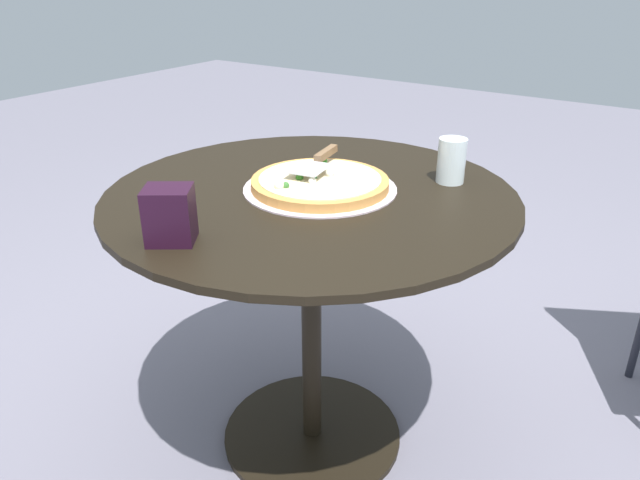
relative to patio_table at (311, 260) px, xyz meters
The scene contains 6 objects.
ground_plane 0.57m from the patio_table, ahead, with size 10.00×10.00×0.00m, color slate.
patio_table is the anchor object (origin of this frame).
pizza_on_tray 0.20m from the patio_table, 161.46° to the left, with size 0.37×0.37×0.05m.
pizza_server 0.25m from the patio_table, 157.99° to the right, with size 0.22×0.10×0.02m.
drinking_cup 0.42m from the patio_table, 135.22° to the left, with size 0.07×0.07×0.11m, color silver.
napkin_dispenser 0.45m from the patio_table, 10.27° to the right, with size 0.09×0.08×0.11m, color black.
Camera 1 is at (1.10, 0.77, 1.26)m, focal length 34.00 mm.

